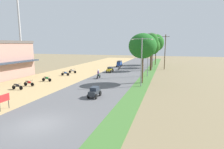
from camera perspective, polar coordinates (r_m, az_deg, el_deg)
ground_plane at (r=15.88m, az=-21.90°, el=-14.56°), size 180.00×180.00×0.00m
road_strip at (r=15.86m, az=-21.90°, el=-14.42°), size 9.00×140.00×0.08m
median_strip at (r=13.33m, az=-1.23°, el=-18.50°), size 2.40×140.00×0.06m
parked_motorbike_nearest at (r=28.50m, az=-27.33°, el=-3.21°), size 1.80×0.54×0.94m
parked_motorbike_second at (r=30.09m, az=-24.39°, el=-2.37°), size 1.80×0.54×0.94m
parked_motorbike_third at (r=32.74m, az=-19.61°, el=-1.17°), size 1.80×0.54×0.94m
parked_motorbike_fourth at (r=37.57m, az=-14.31°, el=0.40°), size 1.80×0.54×0.94m
parked_motorbike_fifth at (r=40.52m, az=-12.17°, el=1.12°), size 1.80×0.54×0.94m
street_signboard at (r=20.35m, az=-30.58°, el=-6.62°), size 0.06×1.30×1.50m
median_tree_nearest at (r=29.56m, az=9.49°, el=8.67°), size 4.39×4.39×7.90m
median_tree_second at (r=44.21m, az=12.19°, el=9.87°), size 3.15×3.15×8.76m
median_tree_third at (r=50.03m, az=12.54°, el=8.52°), size 3.81×3.81×7.75m
median_tree_fourth at (r=56.94m, az=13.53°, el=9.56°), size 4.60×4.60×9.13m
streetlamp_near at (r=27.11m, az=9.18°, el=4.91°), size 3.16×0.20×7.09m
streetlamp_mid at (r=36.03m, az=11.14°, el=6.92°), size 3.16×0.20×8.26m
streetlamp_far at (r=46.77m, az=12.46°, el=7.23°), size 3.16×0.20×7.97m
utility_pole_near at (r=47.43m, az=16.14°, el=6.90°), size 1.80×0.20×8.56m
car_hatchback_charcoal at (r=21.78m, az=-5.45°, el=-5.30°), size 1.04×2.00×1.23m
car_sedan_yellow at (r=40.68m, az=-0.68°, el=1.63°), size 1.10×2.26×1.19m
car_van_blue at (r=50.52m, az=2.31°, el=3.48°), size 1.19×2.41×1.67m
motorbike_foreground_rider at (r=33.39m, az=-4.23°, el=0.08°), size 0.54×1.80×1.66m
motorbike_ahead_second at (r=44.63m, az=2.25°, el=2.10°), size 0.54×1.80×0.94m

